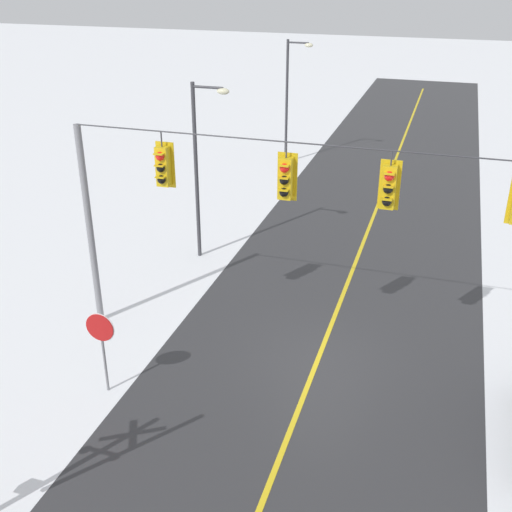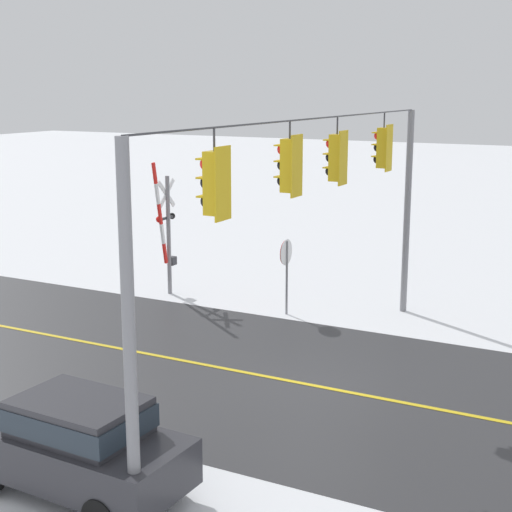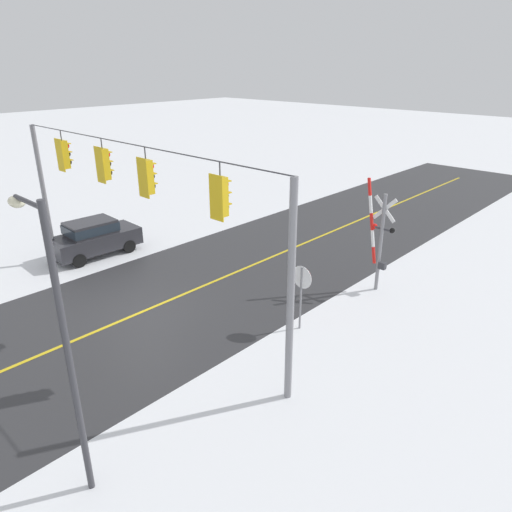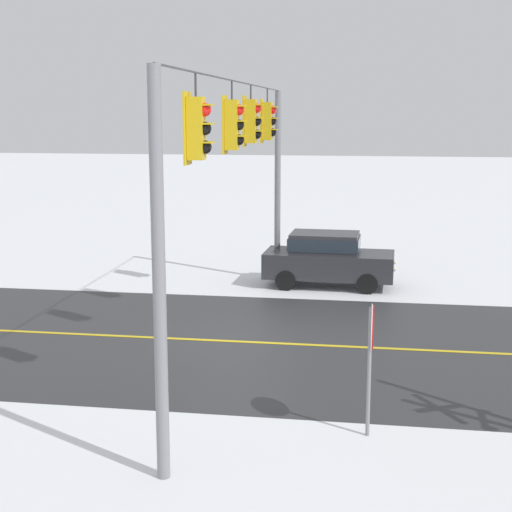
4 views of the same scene
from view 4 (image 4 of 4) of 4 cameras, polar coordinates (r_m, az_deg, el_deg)
ground_plane at (r=18.53m, az=-1.11°, el=-6.53°), size 160.00×160.00×0.00m
road_asphalt at (r=20.39m, az=-18.05°, el=-5.43°), size 9.00×80.00×0.01m
lane_centre_line at (r=20.39m, az=-18.05°, el=-5.42°), size 0.14×72.00×0.01m
signal_span at (r=17.77m, az=-1.09°, el=7.13°), size 14.20×0.47×6.22m
stop_sign at (r=13.00m, az=8.73°, el=-6.36°), size 0.80×0.09×2.35m
parked_car_charcoal at (r=24.23m, az=5.43°, el=-0.09°), size 1.94×4.25×1.74m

